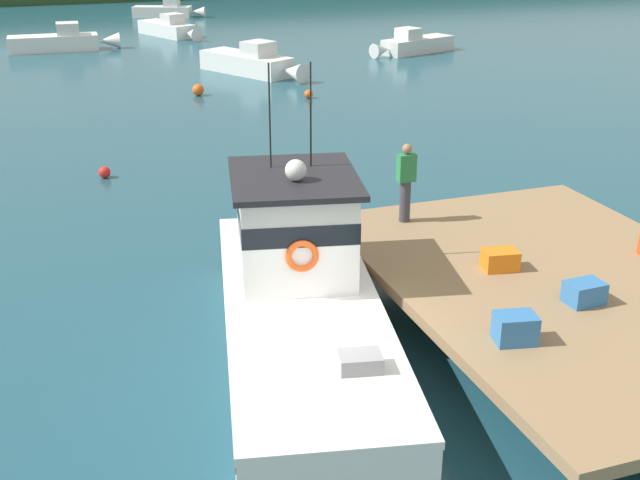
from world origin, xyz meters
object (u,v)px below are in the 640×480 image
at_px(main_fishing_boat, 299,298).
at_px(crate_single_by_cleat, 584,293).
at_px(moored_boat_far_left, 413,44).
at_px(moored_boat_far_right, 170,28).
at_px(mooring_buoy_outer, 309,94).
at_px(moored_boat_near_channel, 253,63).
at_px(moored_boat_mid_harbor, 167,11).
at_px(crate_single_far, 500,260).
at_px(deckhand_by_the_boat, 406,181).
at_px(moored_boat_outer_mooring, 61,41).
at_px(mooring_buoy_channel_marker, 198,90).
at_px(mooring_buoy_spare_mooring, 105,172).
at_px(crate_stack_mid_dock, 515,328).

relative_size(main_fishing_boat, crate_single_by_cleat, 16.61).
bearing_deg(main_fishing_boat, moored_boat_far_left, 61.09).
distance_m(moored_boat_far_right, mooring_buoy_outer, 18.58).
distance_m(moored_boat_near_channel, moored_boat_far_right, 12.91).
relative_size(main_fishing_boat, moored_boat_far_left, 1.92).
bearing_deg(main_fishing_boat, moored_boat_mid_harbor, 83.08).
distance_m(crate_single_by_cleat, mooring_buoy_outer, 21.27).
xyz_separation_m(crate_single_far, moored_boat_far_left, (11.54, 27.88, -0.93)).
height_order(moored_boat_mid_harbor, moored_boat_far_left, moored_boat_far_left).
xyz_separation_m(deckhand_by_the_boat, moored_boat_mid_harbor, (2.61, 44.10, -1.63)).
height_order(moored_boat_outer_mooring, moored_boat_near_channel, moored_boat_near_channel).
distance_m(crate_single_far, mooring_buoy_outer, 19.72).
height_order(moored_boat_mid_harbor, moored_boat_far_right, moored_boat_far_right).
distance_m(mooring_buoy_channel_marker, mooring_buoy_spare_mooring, 10.91).
height_order(crate_single_far, mooring_buoy_outer, crate_single_far).
bearing_deg(moored_boat_far_right, mooring_buoy_channel_marker, -95.98).
height_order(crate_single_far, moored_boat_far_left, crate_single_far).
xyz_separation_m(deckhand_by_the_boat, mooring_buoy_channel_marker, (-0.50, 18.67, -1.82)).
bearing_deg(crate_single_far, main_fishing_boat, 173.13).
height_order(deckhand_by_the_boat, moored_boat_far_left, deckhand_by_the_boat).
bearing_deg(moored_boat_far_left, mooring_buoy_outer, -135.48).
height_order(moored_boat_near_channel, moored_boat_far_right, moored_boat_near_channel).
bearing_deg(deckhand_by_the_boat, moored_boat_far_right, 88.00).
bearing_deg(deckhand_by_the_boat, moored_boat_outer_mooring, 98.99).
bearing_deg(mooring_buoy_outer, moored_boat_outer_mooring, 119.52).
bearing_deg(mooring_buoy_spare_mooring, moored_boat_outer_mooring, 89.60).
xyz_separation_m(crate_stack_mid_dock, deckhand_by_the_boat, (0.58, 5.13, 0.64)).
relative_size(moored_boat_far_left, moored_boat_far_right, 1.00).
distance_m(moored_boat_outer_mooring, mooring_buoy_channel_marker, 14.03).
relative_size(moored_boat_far_left, mooring_buoy_spare_mooring, 15.61).
bearing_deg(crate_single_far, mooring_buoy_outer, 81.30).
bearing_deg(moored_boat_mid_harbor, crate_single_by_cleat, -91.69).
relative_size(crate_single_by_cleat, mooring_buoy_spare_mooring, 1.80).
xyz_separation_m(crate_single_by_cleat, moored_boat_near_channel, (1.61, 26.72, -0.86)).
height_order(moored_boat_far_left, moored_boat_near_channel, moored_boat_near_channel).
relative_size(crate_single_far, moored_boat_outer_mooring, 0.10).
height_order(crate_single_far, moored_boat_outer_mooring, crate_single_far).
xyz_separation_m(mooring_buoy_channel_marker, mooring_buoy_spare_mooring, (-4.72, -9.84, -0.07)).
distance_m(moored_boat_far_left, mooring_buoy_outer, 12.01).
bearing_deg(crate_stack_mid_dock, moored_boat_near_channel, 83.03).
distance_m(mooring_buoy_channel_marker, mooring_buoy_outer, 4.52).
distance_m(crate_stack_mid_dock, mooring_buoy_outer, 22.27).
bearing_deg(mooring_buoy_outer, crate_single_far, -98.70).
bearing_deg(mooring_buoy_outer, deckhand_by_the_boat, -102.06).
distance_m(main_fishing_boat, mooring_buoy_channel_marker, 21.15).
relative_size(crate_stack_mid_dock, mooring_buoy_outer, 1.74).
xyz_separation_m(crate_single_by_cleat, deckhand_by_the_boat, (-1.17, 4.39, 0.68)).
bearing_deg(mooring_buoy_outer, moored_boat_near_channel, 98.02).
height_order(crate_single_far, moored_boat_mid_harbor, crate_single_far).
bearing_deg(mooring_buoy_outer, crate_single_by_cleat, -96.48).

